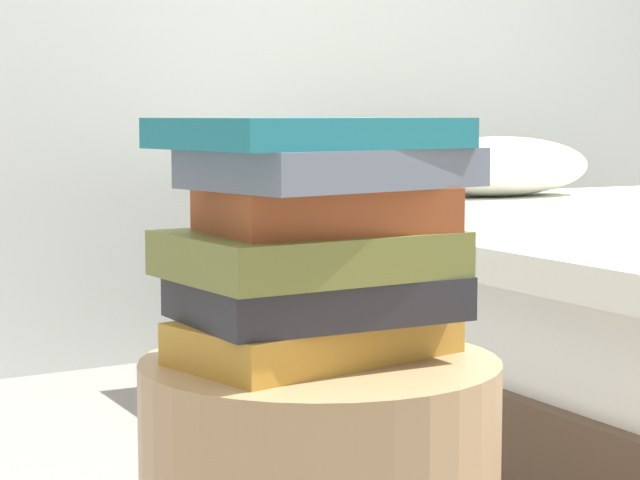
{
  "coord_description": "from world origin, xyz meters",
  "views": [
    {
      "loc": [
        -0.63,
        -1.01,
        0.68
      ],
      "look_at": [
        0.0,
        0.0,
        0.55
      ],
      "focal_mm": 66.4,
      "sensor_mm": 36.0,
      "label": 1
    }
  ],
  "objects_px": {
    "book_ochre": "(313,338)",
    "book_slate": "(333,168)",
    "book_olive": "(309,253)",
    "book_teal": "(311,133)",
    "book_rust": "(326,209)",
    "book_charcoal": "(316,297)"
  },
  "relations": [
    {
      "from": "book_ochre",
      "to": "book_slate",
      "type": "height_order",
      "value": "book_slate"
    },
    {
      "from": "book_ochre",
      "to": "book_olive",
      "type": "bearing_deg",
      "value": -178.54
    },
    {
      "from": "book_teal",
      "to": "book_slate",
      "type": "bearing_deg",
      "value": -20.01
    },
    {
      "from": "book_rust",
      "to": "book_teal",
      "type": "distance_m",
      "value": 0.08
    },
    {
      "from": "book_ochre",
      "to": "book_olive",
      "type": "distance_m",
      "value": 0.09
    },
    {
      "from": "book_olive",
      "to": "book_teal",
      "type": "relative_size",
      "value": 0.99
    },
    {
      "from": "book_rust",
      "to": "book_slate",
      "type": "distance_m",
      "value": 0.04
    },
    {
      "from": "book_ochre",
      "to": "book_rust",
      "type": "distance_m",
      "value": 0.13
    },
    {
      "from": "book_olive",
      "to": "book_rust",
      "type": "height_order",
      "value": "book_rust"
    },
    {
      "from": "book_slate",
      "to": "book_teal",
      "type": "distance_m",
      "value": 0.04
    },
    {
      "from": "book_olive",
      "to": "book_slate",
      "type": "xyz_separation_m",
      "value": [
        0.02,
        -0.02,
        0.09
      ]
    },
    {
      "from": "book_ochre",
      "to": "book_olive",
      "type": "relative_size",
      "value": 1.04
    },
    {
      "from": "book_slate",
      "to": "book_teal",
      "type": "height_order",
      "value": "book_teal"
    },
    {
      "from": "book_ochre",
      "to": "book_charcoal",
      "type": "relative_size",
      "value": 1.06
    },
    {
      "from": "book_rust",
      "to": "book_teal",
      "type": "relative_size",
      "value": 0.84
    },
    {
      "from": "book_charcoal",
      "to": "book_olive",
      "type": "height_order",
      "value": "book_olive"
    },
    {
      "from": "book_rust",
      "to": "book_slate",
      "type": "xyz_separation_m",
      "value": [
        0.0,
        -0.01,
        0.04
      ]
    },
    {
      "from": "book_olive",
      "to": "book_charcoal",
      "type": "bearing_deg",
      "value": -14.65
    },
    {
      "from": "book_ochre",
      "to": "book_rust",
      "type": "bearing_deg",
      "value": -50.1
    },
    {
      "from": "book_ochre",
      "to": "book_olive",
      "type": "height_order",
      "value": "book_olive"
    },
    {
      "from": "book_ochre",
      "to": "book_olive",
      "type": "xyz_separation_m",
      "value": [
        -0.0,
        -0.0,
        0.09
      ]
    },
    {
      "from": "book_rust",
      "to": "book_teal",
      "type": "xyz_separation_m",
      "value": [
        -0.02,
        -0.0,
        0.08
      ]
    }
  ]
}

